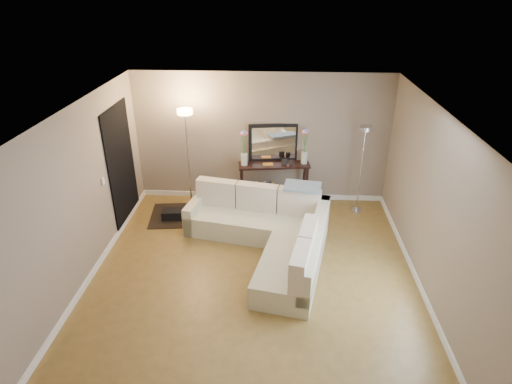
# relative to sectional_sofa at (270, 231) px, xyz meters

# --- Properties ---
(floor) EXTENTS (5.00, 5.50, 0.01)m
(floor) POSITION_rel_sectional_sofa_xyz_m (-0.22, -0.89, -0.33)
(floor) COLOR olive
(floor) RESTS_ON ground
(ceiling) EXTENTS (5.00, 5.50, 0.01)m
(ceiling) POSITION_rel_sectional_sofa_xyz_m (-0.22, -0.89, 2.28)
(ceiling) COLOR white
(ceiling) RESTS_ON ground
(wall_back) EXTENTS (5.00, 0.02, 2.60)m
(wall_back) POSITION_rel_sectional_sofa_xyz_m (-0.22, 1.87, 0.98)
(wall_back) COLOR gray
(wall_back) RESTS_ON ground
(wall_front) EXTENTS (5.00, 0.02, 2.60)m
(wall_front) POSITION_rel_sectional_sofa_xyz_m (-0.22, -3.65, 0.98)
(wall_front) COLOR gray
(wall_front) RESTS_ON ground
(wall_left) EXTENTS (0.02, 5.50, 2.60)m
(wall_left) POSITION_rel_sectional_sofa_xyz_m (-2.73, -0.89, 0.98)
(wall_left) COLOR gray
(wall_left) RESTS_ON ground
(wall_right) EXTENTS (0.02, 5.50, 2.60)m
(wall_right) POSITION_rel_sectional_sofa_xyz_m (2.29, -0.89, 0.98)
(wall_right) COLOR gray
(wall_right) RESTS_ON ground
(baseboard_back) EXTENTS (5.00, 0.03, 0.10)m
(baseboard_back) POSITION_rel_sectional_sofa_xyz_m (-0.22, 1.85, -0.27)
(baseboard_back) COLOR white
(baseboard_back) RESTS_ON ground
(baseboard_left) EXTENTS (0.03, 5.50, 0.10)m
(baseboard_left) POSITION_rel_sectional_sofa_xyz_m (-2.71, -0.89, -0.27)
(baseboard_left) COLOR white
(baseboard_left) RESTS_ON ground
(baseboard_right) EXTENTS (0.03, 5.50, 0.10)m
(baseboard_right) POSITION_rel_sectional_sofa_xyz_m (2.26, -0.89, -0.27)
(baseboard_right) COLOR white
(baseboard_right) RESTS_ON ground
(doorway) EXTENTS (0.02, 1.20, 2.20)m
(doorway) POSITION_rel_sectional_sofa_xyz_m (-2.70, 0.81, 0.78)
(doorway) COLOR black
(doorway) RESTS_ON ground
(switch_plate) EXTENTS (0.02, 0.08, 0.12)m
(switch_plate) POSITION_rel_sectional_sofa_xyz_m (-2.70, -0.04, 0.88)
(switch_plate) COLOR white
(switch_plate) RESTS_ON ground
(sectional_sofa) EXTENTS (2.60, 2.82, 0.87)m
(sectional_sofa) POSITION_rel_sectional_sofa_xyz_m (0.00, 0.00, 0.00)
(sectional_sofa) COLOR beige
(sectional_sofa) RESTS_ON floor
(throw_blanket) EXTENTS (0.67, 0.45, 0.08)m
(throw_blanket) POSITION_rel_sectional_sofa_xyz_m (0.55, 0.51, 0.60)
(throw_blanket) COLOR gray
(throw_blanket) RESTS_ON sectional_sofa
(console_table) EXTENTS (1.43, 0.55, 0.86)m
(console_table) POSITION_rel_sectional_sofa_xyz_m (-0.05, 1.63, 0.16)
(console_table) COLOR black
(console_table) RESTS_ON floor
(leaning_mirror) EXTENTS (0.98, 0.17, 0.77)m
(leaning_mirror) POSITION_rel_sectional_sofa_xyz_m (0.01, 1.82, 0.91)
(leaning_mirror) COLOR black
(leaning_mirror) RESTS_ON console_table
(table_decor) EXTENTS (0.60, 0.15, 0.14)m
(table_decor) POSITION_rel_sectional_sofa_xyz_m (0.04, 1.60, 0.55)
(table_decor) COLOR #BF7721
(table_decor) RESTS_ON console_table
(flower_vase_left) EXTENTS (0.17, 0.14, 0.74)m
(flower_vase_left) POSITION_rel_sectional_sofa_xyz_m (-0.55, 1.57, 0.82)
(flower_vase_left) COLOR silver
(flower_vase_left) RESTS_ON console_table
(flower_vase_right) EXTENTS (0.17, 0.14, 0.74)m
(flower_vase_right) POSITION_rel_sectional_sofa_xyz_m (0.62, 1.72, 0.82)
(flower_vase_right) COLOR silver
(flower_vase_right) RESTS_ON console_table
(floor_lamp_lit) EXTENTS (0.31, 0.31, 2.00)m
(floor_lamp_lit) POSITION_rel_sectional_sofa_xyz_m (-1.61, 1.40, 1.09)
(floor_lamp_lit) COLOR silver
(floor_lamp_lit) RESTS_ON floor
(floor_lamp_unlit) EXTENTS (0.28, 0.28, 1.75)m
(floor_lamp_unlit) POSITION_rel_sectional_sofa_xyz_m (1.68, 1.37, 0.91)
(floor_lamp_unlit) COLOR silver
(floor_lamp_unlit) RESTS_ON floor
(charcoal_rug) EXTENTS (1.41, 1.12, 0.02)m
(charcoal_rug) POSITION_rel_sectional_sofa_xyz_m (-1.67, 1.01, -0.31)
(charcoal_rug) COLOR black
(charcoal_rug) RESTS_ON floor
(black_bag) EXTENTS (0.40, 0.30, 0.24)m
(black_bag) POSITION_rel_sectional_sofa_xyz_m (-1.89, 0.88, -0.26)
(black_bag) COLOR black
(black_bag) RESTS_ON charcoal_rug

